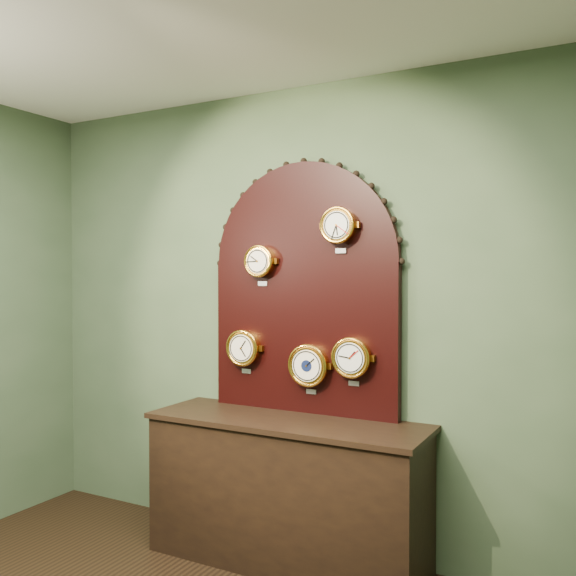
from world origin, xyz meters
The scene contains 8 objects.
wall_back centered at (0.00, 2.50, 1.40)m, with size 4.00×4.00×0.00m, color #42573B.
shop_counter centered at (0.00, 2.23, 0.40)m, with size 1.60×0.50×0.80m, color black.
display_board centered at (0.00, 2.45, 1.63)m, with size 1.26×0.06×1.53m.
roman_clock centered at (-0.27, 2.38, 1.74)m, with size 0.20×0.08×0.25m.
arabic_clock centered at (0.26, 2.38, 1.94)m, with size 0.21×0.08×0.26m.
hygrometer centered at (-0.38, 2.38, 1.20)m, with size 0.23×0.08×0.28m.
barometer centered at (0.07, 2.38, 1.12)m, with size 0.25×0.08×0.30m.
tide_clock centered at (0.34, 2.38, 1.19)m, with size 0.23×0.08×0.29m.
Camera 1 is at (1.65, -0.85, 1.66)m, focal length 38.29 mm.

